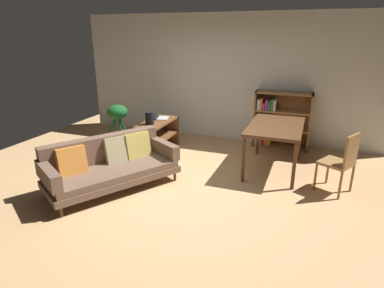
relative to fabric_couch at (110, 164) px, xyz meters
The scene contains 10 objects.
ground_plane 1.14m from the fabric_couch, 21.36° to the left, with size 8.16×8.16×0.00m, color tan.
back_wall_panel 3.39m from the fabric_couch, 72.06° to the left, with size 6.80×0.10×2.70m, color silver.
fabric_couch is the anchor object (origin of this frame).
media_console 1.71m from the fabric_couch, 90.97° to the left, with size 0.47×1.13×0.63m.
open_laptop 1.94m from the fabric_couch, 92.51° to the left, with size 0.46×0.39×0.07m.
desk_speaker 1.50m from the fabric_couch, 92.15° to the left, with size 0.17×0.17×0.24m.
potted_floor_plant 2.15m from the fabric_couch, 119.39° to the left, with size 0.50×0.44×0.84m.
dining_table 2.79m from the fabric_couch, 34.46° to the left, with size 0.87×1.45×0.81m.
dining_chair_near 3.47m from the fabric_couch, 17.02° to the left, with size 0.56×0.56×0.94m.
bookshelf 3.62m from the fabric_couch, 52.99° to the left, with size 1.13×0.36×1.16m.
Camera 1 is at (1.82, -4.26, 2.27)m, focal length 30.30 mm.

